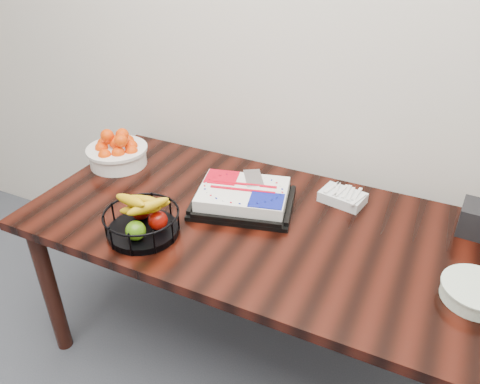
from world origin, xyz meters
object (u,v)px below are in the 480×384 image
at_px(tangerine_bowl, 117,150).
at_px(plate_stack, 476,293).
at_px(table, 254,237).
at_px(cake_tray, 243,197).
at_px(fruit_basket, 142,220).

distance_m(tangerine_bowl, plate_stack, 1.59).
bearing_deg(tangerine_bowl, table, -10.20).
xyz_separation_m(cake_tray, plate_stack, (0.89, -0.17, -0.01)).
relative_size(cake_tray, fruit_basket, 1.67).
bearing_deg(fruit_basket, table, 38.26).
xyz_separation_m(tangerine_bowl, plate_stack, (1.57, -0.23, -0.05)).
distance_m(table, fruit_basket, 0.46).
xyz_separation_m(table, tangerine_bowl, (-0.77, 0.14, 0.16)).
bearing_deg(tangerine_bowl, plate_stack, -8.49).
bearing_deg(tangerine_bowl, cake_tray, -5.29).
xyz_separation_m(cake_tray, tangerine_bowl, (-0.69, 0.06, 0.04)).
bearing_deg(fruit_basket, cake_tray, 53.48).
height_order(table, tangerine_bowl, tangerine_bowl).
bearing_deg(plate_stack, tangerine_bowl, 171.51).
bearing_deg(table, fruit_basket, -141.74).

